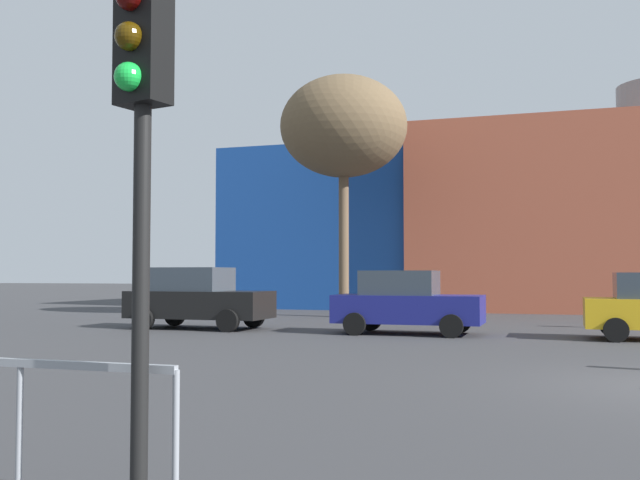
% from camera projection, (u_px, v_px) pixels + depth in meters
% --- Properties ---
extents(parked_car_0, '(4.32, 2.12, 1.87)m').
position_uv_depth(parked_car_0, '(198.00, 298.00, 22.40)').
color(parked_car_0, black).
rests_on(parked_car_0, ground_plane).
extents(parked_car_1, '(4.08, 2.00, 1.77)m').
position_uv_depth(parked_car_1, '(406.00, 302.00, 20.39)').
color(parked_car_1, navy).
rests_on(parked_car_1, ground_plane).
extents(traffic_light_near_left, '(0.40, 0.39, 3.75)m').
position_uv_depth(traffic_light_near_left, '(140.00, 117.00, 5.08)').
color(traffic_light_near_left, black).
rests_on(traffic_light_near_left, ground_plane).
extents(bare_tree_0, '(5.01, 5.01, 9.50)m').
position_uv_depth(bare_tree_0, '(344.00, 128.00, 28.82)').
color(bare_tree_0, brown).
rests_on(bare_tree_0, ground_plane).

